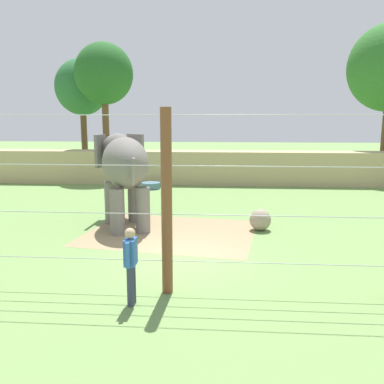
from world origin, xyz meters
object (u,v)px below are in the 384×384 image
object	(u,v)px
enrichment_ball	(260,220)
water_tub	(151,185)
elephant	(124,166)
zookeeper	(131,263)

from	to	relation	value
enrichment_ball	water_tub	size ratio (longest dim) A/B	0.69
elephant	zookeeper	size ratio (longest dim) A/B	2.53
zookeeper	water_tub	distance (m)	14.67
water_tub	zookeeper	bearing A→B (deg)	-81.45
elephant	water_tub	world-z (taller)	elephant
enrichment_ball	water_tub	distance (m)	9.99
elephant	zookeeper	xyz separation A→B (m)	(1.69, -6.41, -1.28)
enrichment_ball	zookeeper	bearing A→B (deg)	-117.96
elephant	enrichment_ball	world-z (taller)	elephant
elephant	water_tub	xyz separation A→B (m)	(-0.49, 8.07, -2.03)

